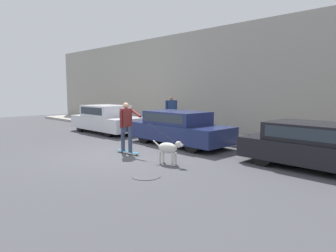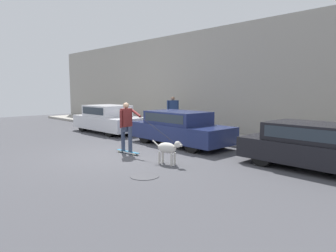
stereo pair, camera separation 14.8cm
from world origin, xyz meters
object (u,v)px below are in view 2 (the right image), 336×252
pedestrian_with_bag (173,112)px  fire_hydrant (96,121)px  parked_car_2 (318,147)px  parked_car_0 (109,119)px  dog (168,148)px  skateboarder (127,125)px  parked_car_1 (180,128)px

pedestrian_with_bag → fire_hydrant: 5.16m
parked_car_2 → parked_car_0: bearing=-178.8°
dog → skateboarder: (-2.03, 0.04, 0.52)m
dog → parked_car_1: bearing=115.8°
parked_car_0 → parked_car_2: (10.13, 0.00, -0.04)m
pedestrian_with_bag → parked_car_1: bearing=165.9°
pedestrian_with_bag → parked_car_2: bearing=-169.9°
parked_car_2 → fire_hydrant: 12.70m
parked_car_1 → parked_car_2: 5.13m
parked_car_0 → skateboarder: bearing=-26.7°
dog → fire_hydrant: size_ratio=1.54×
parked_car_1 → skateboarder: size_ratio=1.51×
parked_car_2 → skateboarder: 5.82m
skateboarder → pedestrian_with_bag: size_ratio=1.69×
parked_car_2 → dog: parked_car_2 is taller
fire_hydrant → parked_car_0: bearing=-17.7°
parked_car_2 → dog: bearing=-141.2°
parked_car_0 → skateboarder: skateboarder is taller
parked_car_0 → skateboarder: 5.45m
parked_car_0 → parked_car_1: bearing=0.1°
parked_car_0 → fire_hydrant: parked_car_0 is taller
dog → parked_car_0: bearing=148.8°
skateboarder → fire_hydrant: 8.11m
parked_car_2 → fire_hydrant: bearing=177.6°
dog → pedestrian_with_bag: size_ratio=0.61×
parked_car_1 → skateboarder: (-0.14, -2.45, 0.33)m
parked_car_0 → parked_car_1: 5.00m
fire_hydrant → parked_car_2: bearing=-3.7°
parked_car_1 → dog: 3.13m
skateboarder → pedestrian_with_bag: pedestrian_with_bag is taller
dog → skateboarder: size_ratio=0.36×
skateboarder → parked_car_1: bearing=81.9°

